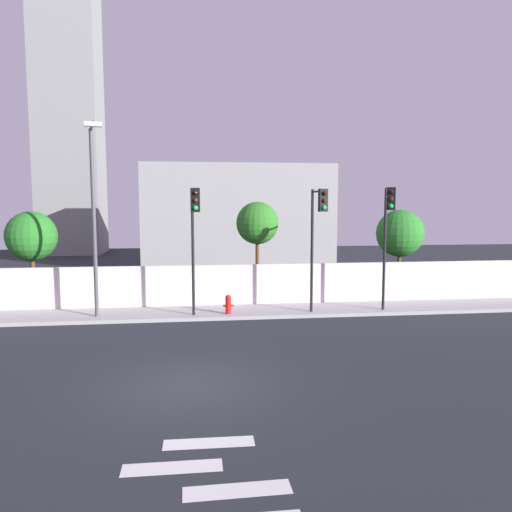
{
  "coord_description": "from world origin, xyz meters",
  "views": [
    {
      "loc": [
        0.16,
        -12.72,
        4.74
      ],
      "look_at": [
        2.57,
        6.5,
        2.65
      ],
      "focal_mm": 35.09,
      "sensor_mm": 36.0,
      "label": 1
    }
  ],
  "objects": [
    {
      "name": "crosswalk_marking",
      "position": [
        0.45,
        -4.53,
        0.0
      ],
      "size": [
        2.92,
        3.01,
        0.01
      ],
      "color": "silver",
      "rests_on": "ground"
    },
    {
      "name": "perimeter_wall",
      "position": [
        0.0,
        9.49,
        1.05
      ],
      "size": [
        36.0,
        0.18,
        1.8
      ],
      "primitive_type": "cube",
      "color": "silver",
      "rests_on": "sidewalk"
    },
    {
      "name": "fire_hydrant",
      "position": [
        1.55,
        7.53,
        0.58
      ],
      "size": [
        0.44,
        0.26,
        0.8
      ],
      "color": "red",
      "rests_on": "sidewalk"
    },
    {
      "name": "roadside_tree_leftmost",
      "position": [
        -7.13,
        10.95,
        3.19
      ],
      "size": [
        2.26,
        2.26,
        4.34
      ],
      "color": "brown",
      "rests_on": "ground"
    },
    {
      "name": "roadside_tree_midright",
      "position": [
        10.32,
        10.95,
        3.2
      ],
      "size": [
        2.34,
        2.34,
        4.38
      ],
      "color": "brown",
      "rests_on": "ground"
    },
    {
      "name": "roadside_tree_midleft",
      "position": [
        3.19,
        10.95,
        3.72
      ],
      "size": [
        2.03,
        2.03,
        4.77
      ],
      "color": "brown",
      "rests_on": "ground"
    },
    {
      "name": "tower_on_skyline",
      "position": [
        -10.93,
        35.49,
        16.37
      ],
      "size": [
        5.51,
        5.0,
        32.73
      ],
      "primitive_type": "cube",
      "color": "gray",
      "rests_on": "ground"
    },
    {
      "name": "ground_plane",
      "position": [
        0.0,
        0.0,
        0.0
      ],
      "size": [
        80.0,
        80.0,
        0.0
      ],
      "primitive_type": "plane",
      "color": "#23272C"
    },
    {
      "name": "sidewalk",
      "position": [
        0.0,
        8.2,
        0.07
      ],
      "size": [
        36.0,
        2.4,
        0.15
      ],
      "primitive_type": "cube",
      "color": "#A2A2A2",
      "rests_on": "ground"
    },
    {
      "name": "street_lamp_curbside",
      "position": [
        -3.68,
        7.45,
        4.56
      ],
      "size": [
        0.88,
        2.37,
        7.44
      ],
      "color": "#4C4C51",
      "rests_on": "sidewalk"
    },
    {
      "name": "low_building_distant",
      "position": [
        3.31,
        23.49,
        3.68
      ],
      "size": [
        13.24,
        6.0,
        7.36
      ],
      "primitive_type": "cube",
      "color": "#979797",
      "rests_on": "ground"
    },
    {
      "name": "traffic_light_left",
      "position": [
        0.19,
        6.85,
        3.87
      ],
      "size": [
        0.36,
        1.61,
        5.12
      ],
      "color": "black",
      "rests_on": "sidewalk"
    },
    {
      "name": "traffic_light_center",
      "position": [
        8.05,
        6.89,
        3.91
      ],
      "size": [
        0.55,
        1.53,
        5.18
      ],
      "color": "black",
      "rests_on": "sidewalk"
    },
    {
      "name": "traffic_light_right",
      "position": [
        5.15,
        7.05,
        3.85
      ],
      "size": [
        0.44,
        1.21,
        5.12
      ],
      "color": "black",
      "rests_on": "sidewalk"
    }
  ]
}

